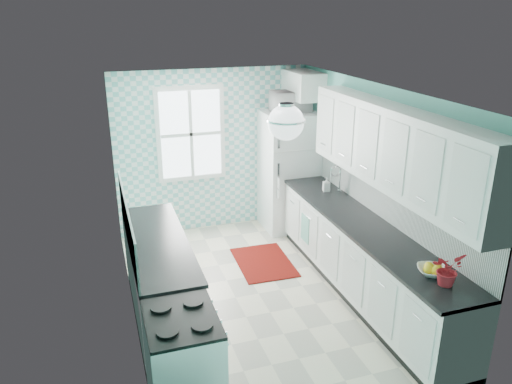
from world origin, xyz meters
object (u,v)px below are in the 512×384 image
object	(u,v)px
fridge	(289,171)
stove	(184,362)
ceiling_light	(286,122)
sink	(327,195)
fruit_bowl	(432,271)
potted_plant	(447,269)
microwave	(291,101)

from	to	relation	value
fridge	stove	distance (m)	4.11
ceiling_light	sink	size ratio (longest dim) A/B	0.66
ceiling_light	fruit_bowl	distance (m)	1.99
sink	fridge	bearing A→B (deg)	91.44
ceiling_light	stove	xyz separation A→B (m)	(-1.20, -0.76, -1.85)
fridge	sink	bearing A→B (deg)	-81.69
fridge	potted_plant	bearing A→B (deg)	-84.87
stove	microwave	distance (m)	4.37
ceiling_light	stove	world-z (taller)	ceiling_light
potted_plant	sink	bearing A→B (deg)	89.91
ceiling_light	microwave	xyz separation A→B (m)	(1.11, 2.61, -0.31)
potted_plant	fruit_bowl	bearing A→B (deg)	90.00
stove	fruit_bowl	xyz separation A→B (m)	(2.40, -0.07, 0.50)
ceiling_light	fruit_bowl	world-z (taller)	ceiling_light
ceiling_light	fruit_bowl	size ratio (longest dim) A/B	1.25
fridge	sink	xyz separation A→B (m)	(0.09, -1.17, 0.00)
sink	fruit_bowl	bearing A→B (deg)	-93.26
stove	potted_plant	bearing A→B (deg)	-6.42
ceiling_light	fridge	xyz separation A→B (m)	(1.11, 2.61, -1.39)
sink	potted_plant	world-z (taller)	sink
fridge	fruit_bowl	world-z (taller)	fridge
ceiling_light	microwave	world-z (taller)	ceiling_light
fruit_bowl	ceiling_light	bearing A→B (deg)	145.40
potted_plant	microwave	bearing A→B (deg)	91.42
sink	potted_plant	distance (m)	2.47
fruit_bowl	microwave	bearing A→B (deg)	91.50
stove	potted_plant	world-z (taller)	potted_plant
sink	potted_plant	bearing A→B (deg)	-93.25
ceiling_light	potted_plant	size ratio (longest dim) A/B	1.13
stove	sink	distance (m)	3.29
potted_plant	microwave	world-z (taller)	microwave
fridge	microwave	world-z (taller)	microwave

